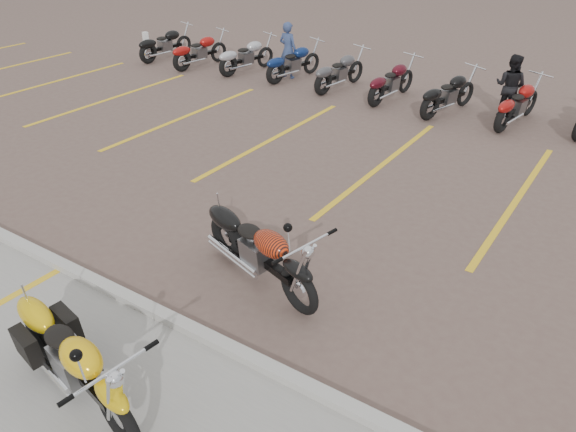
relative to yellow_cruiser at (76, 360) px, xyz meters
name	(u,v)px	position (x,y,z in m)	size (l,w,h in m)	color
ground	(269,254)	(0.08, 3.40, -0.49)	(100.00, 100.00, 0.00)	brown
curb	(178,323)	(0.08, 1.40, -0.43)	(60.00, 0.18, 0.12)	#ADAAA3
parking_stripes	(382,165)	(0.08, 7.40, -0.49)	(38.00, 5.50, 0.01)	gold
yellow_cruiser	(76,360)	(0.00, 0.00, 0.00)	(2.37, 0.62, 0.99)	black
flame_cruiser	(260,251)	(0.37, 2.79, 0.00)	(2.34, 0.88, 0.99)	black
person_a	(288,50)	(-5.17, 11.79, 0.33)	(0.60, 0.39, 1.64)	navy
person_b	(510,86)	(1.34, 11.86, 0.28)	(0.75, 0.58, 1.54)	black
bollard	(147,48)	(-10.02, 10.66, 0.01)	(0.15, 0.15, 1.00)	silver
bg_bike_row	(365,74)	(-2.45, 11.55, 0.06)	(15.83, 2.08, 1.10)	black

